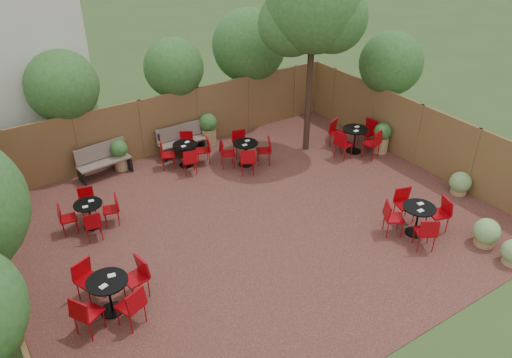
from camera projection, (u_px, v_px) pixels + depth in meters
ground at (256, 223)px, 13.37m from camera, size 80.00×80.00×0.00m
courtyard_paving at (256, 223)px, 13.36m from camera, size 12.00×10.00×0.02m
fence_back at (172, 123)px, 16.45m from camera, size 12.00×0.08×2.00m
fence_left at (2, 279)px, 10.04m from camera, size 0.08×10.00×2.00m
fence_right at (418, 135)px, 15.67m from camera, size 0.08×10.00×2.00m
overhang_foliage at (122, 112)px, 12.85m from camera, size 15.54×10.59×2.79m
courtyard_tree at (313, 12)px, 14.71m from camera, size 2.92×2.84×6.08m
park_bench_left at (103, 160)px, 15.26m from camera, size 1.65×0.70×0.99m
park_bench_right at (181, 140)px, 16.48m from camera, size 1.56×0.54×0.95m
bistro_tables at (250, 188)px, 13.96m from camera, size 10.93×8.03×0.96m
planters at (174, 153)px, 15.49m from camera, size 11.89×4.18×1.15m
low_shrubs at (483, 220)px, 12.92m from camera, size 2.13×3.28×0.71m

